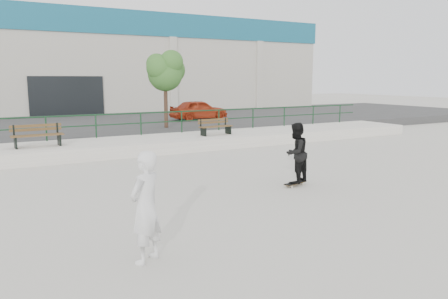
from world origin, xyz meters
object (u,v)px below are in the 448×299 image
seated_skater (145,207)px  bench_right (215,127)px  skateboard (295,183)px  bench_left (37,136)px  red_car (199,110)px  tree (166,70)px  standing_skater (296,153)px

seated_skater → bench_right: bearing=-157.6°
skateboard → seated_skater: bearing=-166.0°
bench_left → red_car: 12.18m
tree → standing_skater: 11.93m
tree → skateboard: tree is taller
bench_right → tree: tree is taller
bench_left → standing_skater: size_ratio=1.08×
standing_skater → skateboard: bearing=68.7°
tree → red_car: tree is taller
skateboard → standing_skater: bearing=75.3°
tree → skateboard: size_ratio=4.92×
bench_right → skateboard: (-1.52, -7.81, -0.79)m
tree → skateboard: (-0.66, -11.64, -3.40)m
bench_left → seated_skater: size_ratio=0.99×
red_car → seated_skater: bearing=149.8°
bench_left → tree: tree is taller
bench_right → seated_skater: size_ratio=0.87×
red_car → bench_left: bearing=122.4°
bench_right → red_car: 7.48m
tree → red_car: (3.40, 3.20, -2.35)m
tree → skateboard: 12.14m
tree → skateboard: bearing=-93.2°
bench_left → tree: 8.02m
seated_skater → standing_skater: bearing=174.0°
red_car → standing_skater: size_ratio=2.10×
bench_left → tree: size_ratio=0.47×
bench_left → seated_skater: seated_skater is taller
bench_left → bench_right: (7.50, -0.13, -0.05)m
bench_right → tree: bearing=97.5°
bench_left → tree: (6.64, 3.71, 2.55)m
bench_right → skateboard: size_ratio=2.04×
bench_left → skateboard: 9.97m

